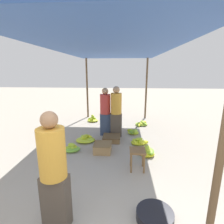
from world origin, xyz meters
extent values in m
cylinder|color=brown|center=(1.32, 0.30, 1.32)|extent=(0.08, 0.08, 2.64)
cylinder|color=brown|center=(-1.32, 6.46, 1.32)|extent=(0.08, 0.08, 2.64)
cylinder|color=brown|center=(1.32, 6.46, 1.32)|extent=(0.08, 0.08, 2.64)
cube|color=#33569E|center=(0.00, 3.38, 2.66)|extent=(3.05, 6.56, 0.04)
cube|color=#4C4238|center=(-0.56, 0.62, 0.38)|extent=(0.39, 0.25, 0.77)
cylinder|color=gold|center=(-0.56, 0.62, 1.10)|extent=(0.39, 0.39, 0.67)
sphere|color=#9E704C|center=(-0.56, 0.62, 1.55)|extent=(0.22, 0.22, 0.22)
cube|color=brown|center=(0.66, 2.12, 0.45)|extent=(0.34, 0.34, 0.04)
cylinder|color=brown|center=(0.52, 1.99, 0.21)|extent=(0.04, 0.04, 0.43)
cylinder|color=brown|center=(0.80, 1.99, 0.21)|extent=(0.04, 0.04, 0.43)
cylinder|color=brown|center=(0.52, 2.26, 0.21)|extent=(0.04, 0.04, 0.43)
cylinder|color=brown|center=(0.80, 2.26, 0.21)|extent=(0.04, 0.04, 0.43)
cylinder|color=black|center=(0.83, 0.80, 0.07)|extent=(0.54, 0.54, 0.14)
ellipsoid|color=#9BC230|center=(-1.04, 2.95, 0.10)|extent=(0.24, 0.30, 0.10)
ellipsoid|color=#C5D329|center=(-1.02, 2.96, 0.06)|extent=(0.28, 0.19, 0.13)
ellipsoid|color=yellow|center=(-1.01, 3.03, 0.07)|extent=(0.24, 0.22, 0.14)
ellipsoid|color=#A8C72E|center=(-1.04, 2.93, 0.16)|extent=(0.25, 0.17, 0.11)
ellipsoid|color=#9EC430|center=(-1.11, 2.93, 0.07)|extent=(0.30, 0.24, 0.14)
ellipsoid|color=#73B237|center=(-1.04, 2.92, 0.05)|extent=(0.45, 0.39, 0.10)
ellipsoid|color=#C3D229|center=(-0.84, 3.62, 0.13)|extent=(0.25, 0.34, 0.14)
ellipsoid|color=#89BB33|center=(-0.93, 3.70, 0.09)|extent=(0.15, 0.27, 0.12)
ellipsoid|color=yellow|center=(-0.74, 3.75, 0.07)|extent=(0.33, 0.30, 0.15)
ellipsoid|color=#9DC330|center=(-0.65, 3.58, 0.06)|extent=(0.32, 0.29, 0.11)
ellipsoid|color=#B9CE2B|center=(-0.81, 3.58, 0.05)|extent=(0.58, 0.51, 0.10)
ellipsoid|color=#A2C52F|center=(-0.94, 5.80, 0.11)|extent=(0.27, 0.23, 0.13)
ellipsoid|color=#C8D428|center=(-1.00, 5.73, 0.11)|extent=(0.15, 0.34, 0.14)
ellipsoid|color=#89BB34|center=(-1.02, 5.79, 0.10)|extent=(0.33, 0.22, 0.12)
ellipsoid|color=#ABC92E|center=(-0.97, 5.73, 0.22)|extent=(0.22, 0.27, 0.13)
ellipsoid|color=yellow|center=(-1.05, 5.82, 0.09)|extent=(0.33, 0.28, 0.13)
ellipsoid|color=#C1D12A|center=(-0.97, 5.70, 0.05)|extent=(0.44, 0.39, 0.10)
ellipsoid|color=#CDD627|center=(0.99, 2.77, 0.10)|extent=(0.24, 0.23, 0.10)
ellipsoid|color=#82B835|center=(1.06, 2.80, 0.11)|extent=(0.19, 0.35, 0.10)
ellipsoid|color=#87BA34|center=(0.83, 2.86, 0.07)|extent=(0.30, 0.20, 0.13)
ellipsoid|color=#91BE32|center=(0.93, 2.74, 0.12)|extent=(0.28, 0.16, 0.13)
ellipsoid|color=#AECA2D|center=(0.96, 2.79, 0.21)|extent=(0.16, 0.34, 0.09)
ellipsoid|color=yellow|center=(0.89, 2.70, 0.07)|extent=(0.22, 0.24, 0.14)
ellipsoid|color=yellow|center=(0.96, 2.78, 0.05)|extent=(0.38, 0.33, 0.10)
ellipsoid|color=yellow|center=(0.94, 3.49, 0.06)|extent=(0.34, 0.23, 0.12)
ellipsoid|color=#AFCA2D|center=(0.81, 3.48, 0.16)|extent=(0.26, 0.19, 0.10)
ellipsoid|color=#AFCA2D|center=(0.82, 3.52, 0.08)|extent=(0.17, 0.25, 0.09)
ellipsoid|color=#AFCA2D|center=(0.76, 3.51, 0.10)|extent=(0.33, 0.28, 0.10)
ellipsoid|color=yellow|center=(0.87, 3.41, 0.10)|extent=(0.16, 0.22, 0.14)
ellipsoid|color=#CAD528|center=(0.71, 3.41, 0.08)|extent=(0.15, 0.20, 0.13)
ellipsoid|color=#CBD528|center=(0.79, 3.49, 0.05)|extent=(0.43, 0.38, 0.10)
ellipsoid|color=#94BF32|center=(0.71, 4.25, 0.13)|extent=(0.18, 0.29, 0.12)
ellipsoid|color=#7DB636|center=(0.63, 4.28, 0.07)|extent=(0.25, 0.31, 0.10)
ellipsoid|color=#ABC92D|center=(0.57, 4.39, 0.11)|extent=(0.22, 0.13, 0.10)
ellipsoid|color=#77B437|center=(0.72, 4.41, 0.08)|extent=(0.29, 0.24, 0.14)
ellipsoid|color=#AECA2D|center=(0.68, 4.33, 0.05)|extent=(0.38, 0.33, 0.10)
ellipsoid|color=#8CBC33|center=(1.13, 5.28, 0.09)|extent=(0.23, 0.30, 0.11)
ellipsoid|color=#C3D229|center=(1.02, 5.26, 0.08)|extent=(0.24, 0.27, 0.10)
ellipsoid|color=#74B337|center=(0.93, 5.18, 0.05)|extent=(0.16, 0.25, 0.09)
ellipsoid|color=yellow|center=(1.13, 5.39, 0.10)|extent=(0.34, 0.28, 0.11)
ellipsoid|color=yellow|center=(0.92, 5.21, 0.05)|extent=(0.16, 0.30, 0.09)
ellipsoid|color=#9CC330|center=(1.10, 5.35, 0.13)|extent=(0.20, 0.32, 0.11)
ellipsoid|color=#90BE32|center=(1.06, 5.34, 0.05)|extent=(0.47, 0.41, 0.10)
cube|color=brown|center=(-0.02, 3.68, 0.07)|extent=(0.51, 0.51, 0.14)
cube|color=brown|center=(-0.02, 3.68, 0.15)|extent=(0.53, 0.53, 0.02)
cube|color=#9E7A4C|center=(-0.20, 2.91, 0.11)|extent=(0.45, 0.45, 0.22)
cube|color=brown|center=(-0.20, 2.91, 0.23)|extent=(0.46, 0.46, 0.02)
cube|color=#4C4238|center=(0.10, 4.11, 0.38)|extent=(0.38, 0.23, 0.76)
cylinder|color=gold|center=(0.10, 4.11, 1.10)|extent=(0.37, 0.37, 0.66)
sphere|color=tan|center=(0.10, 4.11, 1.54)|extent=(0.22, 0.22, 0.22)
cube|color=#384766|center=(-0.26, 4.20, 0.37)|extent=(0.37, 0.22, 0.74)
cylinder|color=#BF3833|center=(-0.26, 4.20, 1.06)|extent=(0.37, 0.37, 0.64)
sphere|color=tan|center=(-0.26, 4.20, 1.48)|extent=(0.21, 0.21, 0.21)
camera|label=1|loc=(0.35, -1.36, 2.14)|focal=28.00mm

